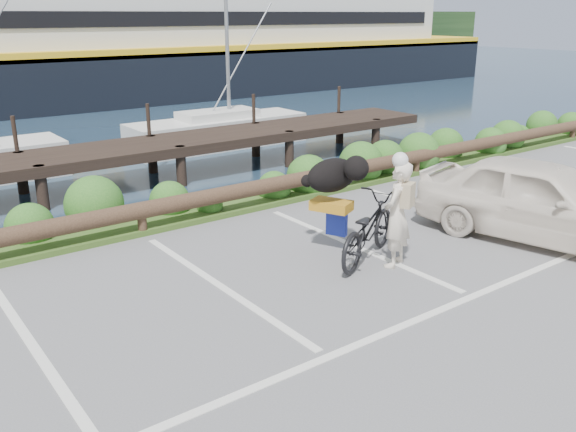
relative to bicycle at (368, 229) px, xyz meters
name	(u,v)px	position (x,y,z in m)	size (l,w,h in m)	color
ground	(306,343)	(-2.36, -1.44, -0.51)	(72.00, 72.00, 0.00)	#5D5D60
vegetation_strip	(127,222)	(-2.36, 3.86, -0.46)	(34.00, 1.60, 0.10)	#3D5B21
log_rail	(143,235)	(-2.36, 3.16, -0.51)	(32.00, 0.30, 0.60)	#443021
bicycle	(368,229)	(0.00, 0.00, 0.00)	(0.68, 1.95, 1.03)	black
cyclist	(397,215)	(0.19, -0.41, 0.30)	(0.60, 0.39, 1.64)	silver
dog	(332,175)	(-0.26, 0.57, 0.78)	(0.92, 0.45, 0.53)	black
parked_car	(541,200)	(2.96, -1.08, 0.19)	(1.66, 4.12, 1.40)	silver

